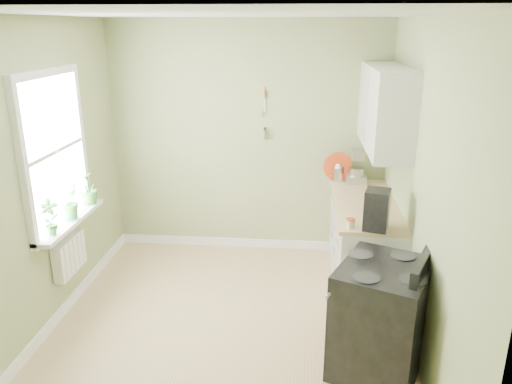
# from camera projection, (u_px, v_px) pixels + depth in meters

# --- Properties ---
(floor) EXTENTS (3.20, 3.60, 0.02)m
(floor) POSITION_uv_depth(u_px,v_px,m) (227.00, 330.00, 4.53)
(floor) COLOR tan
(floor) RESTS_ON ground
(ceiling) EXTENTS (3.20, 3.60, 0.02)m
(ceiling) POSITION_uv_depth(u_px,v_px,m) (221.00, 12.00, 3.67)
(ceiling) COLOR white
(ceiling) RESTS_ON wall_back
(wall_back) EXTENTS (3.20, 0.02, 2.70)m
(wall_back) POSITION_uv_depth(u_px,v_px,m) (248.00, 140.00, 5.81)
(wall_back) COLOR #929D6B
(wall_back) RESTS_ON floor
(wall_left) EXTENTS (0.02, 3.60, 2.70)m
(wall_left) POSITION_uv_depth(u_px,v_px,m) (37.00, 183.00, 4.24)
(wall_left) COLOR #929D6B
(wall_left) RESTS_ON floor
(wall_right) EXTENTS (0.02, 3.60, 2.70)m
(wall_right) POSITION_uv_depth(u_px,v_px,m) (425.00, 193.00, 3.96)
(wall_right) COLOR #929D6B
(wall_right) RESTS_ON floor
(base_cabinets) EXTENTS (0.60, 1.60, 0.87)m
(base_cabinets) POSITION_uv_depth(u_px,v_px,m) (363.00, 245.00, 5.22)
(base_cabinets) COLOR silver
(base_cabinets) RESTS_ON floor
(countertop) EXTENTS (0.64, 1.60, 0.04)m
(countertop) POSITION_uv_depth(u_px,v_px,m) (365.00, 204.00, 5.08)
(countertop) COLOR tan
(countertop) RESTS_ON base_cabinets
(upper_cabinets) EXTENTS (0.35, 1.40, 0.80)m
(upper_cabinets) POSITION_uv_depth(u_px,v_px,m) (385.00, 108.00, 4.86)
(upper_cabinets) COLOR silver
(upper_cabinets) RESTS_ON wall_right
(window) EXTENTS (0.06, 1.14, 1.44)m
(window) POSITION_uv_depth(u_px,v_px,m) (54.00, 151.00, 4.45)
(window) COLOR white
(window) RESTS_ON wall_left
(window_sill) EXTENTS (0.18, 1.14, 0.04)m
(window_sill) POSITION_uv_depth(u_px,v_px,m) (70.00, 221.00, 4.66)
(window_sill) COLOR white
(window_sill) RESTS_ON wall_left
(radiator) EXTENTS (0.12, 0.50, 0.35)m
(radiator) POSITION_uv_depth(u_px,v_px,m) (69.00, 255.00, 4.72)
(radiator) COLOR white
(radiator) RESTS_ON wall_left
(wall_utensils) EXTENTS (0.02, 0.14, 0.58)m
(wall_utensils) POSITION_uv_depth(u_px,v_px,m) (265.00, 122.00, 5.69)
(wall_utensils) COLOR tan
(wall_utensils) RESTS_ON wall_back
(stove) EXTENTS (0.91, 0.93, 1.02)m
(stove) POSITION_uv_depth(u_px,v_px,m) (381.00, 318.00, 3.88)
(stove) COLOR black
(stove) RESTS_ON floor
(stand_mixer) EXTENTS (0.22, 0.36, 0.42)m
(stand_mixer) POSITION_uv_depth(u_px,v_px,m) (356.00, 166.00, 5.72)
(stand_mixer) COLOR #B2B2B7
(stand_mixer) RESTS_ON countertop
(kettle) EXTENTS (0.20, 0.12, 0.20)m
(kettle) POSITION_uv_depth(u_px,v_px,m) (337.00, 172.00, 5.74)
(kettle) COLOR silver
(kettle) RESTS_ON countertop
(coffee_maker) EXTENTS (0.26, 0.27, 0.36)m
(coffee_maker) POSITION_uv_depth(u_px,v_px,m) (376.00, 211.00, 4.36)
(coffee_maker) COLOR black
(coffee_maker) RESTS_ON countertop
(red_tray) EXTENTS (0.34, 0.12, 0.33)m
(red_tray) POSITION_uv_depth(u_px,v_px,m) (338.00, 167.00, 5.72)
(red_tray) COLOR #B13615
(red_tray) RESTS_ON countertop
(jar) EXTENTS (0.08, 0.08, 0.09)m
(jar) POSITION_uv_depth(u_px,v_px,m) (350.00, 223.00, 4.42)
(jar) COLOR beige
(jar) RESTS_ON countertop
(plant_a) EXTENTS (0.21, 0.19, 0.33)m
(plant_a) POSITION_uv_depth(u_px,v_px,m) (49.00, 217.00, 4.25)
(plant_a) COLOR #2F6E2D
(plant_a) RESTS_ON window_sill
(plant_b) EXTENTS (0.18, 0.21, 0.33)m
(plant_b) POSITION_uv_depth(u_px,v_px,m) (71.00, 201.00, 4.63)
(plant_b) COLOR #2F6E2D
(plant_b) RESTS_ON window_sill
(plant_c) EXTENTS (0.19, 0.19, 0.33)m
(plant_c) POSITION_uv_depth(u_px,v_px,m) (88.00, 188.00, 5.01)
(plant_c) COLOR #2F6E2D
(plant_c) RESTS_ON window_sill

